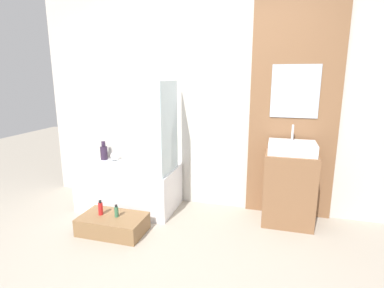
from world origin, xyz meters
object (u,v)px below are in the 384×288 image
(bathtub, at_px, (130,187))
(vase_round_light, at_px, (115,156))
(bottle_soap_primary, at_px, (101,208))
(vase_tall_dark, at_px, (104,152))
(bottle_soap_secondary, at_px, (116,211))
(wooden_step_bench, at_px, (113,224))
(sink, at_px, (292,148))

(bathtub, bearing_deg, vase_round_light, 144.99)
(bottle_soap_primary, bearing_deg, vase_tall_dark, 118.44)
(vase_tall_dark, height_order, bottle_soap_secondary, vase_tall_dark)
(bathtub, distance_m, vase_tall_dark, 0.64)
(bottle_soap_secondary, bearing_deg, bathtub, 105.10)
(bathtub, xyz_separation_m, wooden_step_bench, (0.12, -0.62, -0.17))
(sink, relative_size, bottle_soap_primary, 3.04)
(vase_tall_dark, distance_m, bottle_soap_primary, 1.03)
(vase_round_light, bearing_deg, sink, -3.33)
(wooden_step_bench, distance_m, bottle_soap_primary, 0.21)
(sink, relative_size, bottle_soap_secondary, 3.71)
(bathtub, height_order, vase_tall_dark, vase_tall_dark)
(wooden_step_bench, height_order, bottle_soap_secondary, bottle_soap_secondary)
(vase_tall_dark, xyz_separation_m, bottle_soap_secondary, (0.65, -0.85, -0.37))
(bathtub, height_order, vase_round_light, vase_round_light)
(bathtub, bearing_deg, wooden_step_bench, -79.26)
(bathtub, bearing_deg, bottle_soap_secondary, -74.90)
(sink, xyz_separation_m, bottle_soap_secondary, (-1.69, -0.72, -0.61))
(bathtub, bearing_deg, sink, 2.89)
(sink, bearing_deg, bottle_soap_secondary, -157.02)
(vase_round_light, height_order, bottle_soap_secondary, vase_round_light)
(wooden_step_bench, relative_size, vase_tall_dark, 2.75)
(bottle_soap_primary, relative_size, bottle_soap_secondary, 1.22)
(bathtub, height_order, wooden_step_bench, bathtub)
(sink, distance_m, vase_round_light, 2.19)
(vase_round_light, xyz_separation_m, bottle_soap_secondary, (0.48, -0.84, -0.33))
(wooden_step_bench, xyz_separation_m, vase_tall_dark, (-0.60, 0.85, 0.52))
(bathtub, height_order, bottle_soap_secondary, bathtub)
(wooden_step_bench, bearing_deg, bottle_soap_primary, 180.00)
(bathtub, relative_size, bottle_soap_secondary, 8.82)
(vase_tall_dark, distance_m, vase_round_light, 0.17)
(bottle_soap_primary, xyz_separation_m, bottle_soap_secondary, (0.18, 0.00, -0.01))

